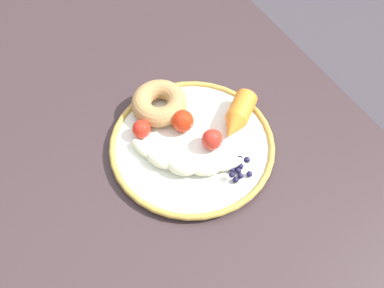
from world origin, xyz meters
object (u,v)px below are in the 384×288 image
(plate, at_px, (192,145))
(donut, at_px, (159,103))
(tomato_far, at_px, (141,129))
(tomato_near, at_px, (182,120))
(blueberry_pile, at_px, (238,169))
(carrot_orange, at_px, (238,116))
(dining_table, at_px, (166,166))
(tomato_mid, at_px, (212,139))
(banana, at_px, (183,163))

(plate, height_order, donut, donut)
(tomato_far, bearing_deg, tomato_near, -105.76)
(plate, distance_m, tomato_far, 0.10)
(blueberry_pile, bearing_deg, carrot_orange, -32.71)
(plate, distance_m, blueberry_pile, 0.10)
(carrot_orange, bearing_deg, tomato_far, 68.27)
(plate, height_order, tomato_near, tomato_near)
(carrot_orange, xyz_separation_m, tomato_far, (0.07, 0.17, -0.00))
(dining_table, height_order, tomato_far, tomato_far)
(carrot_orange, height_order, tomato_far, carrot_orange)
(plate, distance_m, tomato_near, 0.05)
(blueberry_pile, xyz_separation_m, tomato_mid, (0.07, 0.01, 0.01))
(donut, bearing_deg, dining_table, 157.98)
(plate, xyz_separation_m, blueberry_pile, (-0.09, -0.04, 0.01))
(carrot_orange, relative_size, tomato_far, 3.14)
(tomato_near, bearing_deg, carrot_orange, -116.10)
(dining_table, height_order, tomato_near, tomato_near)
(donut, bearing_deg, tomato_mid, -160.56)
(dining_table, xyz_separation_m, banana, (-0.08, 0.00, 0.12))
(carrot_orange, distance_m, tomato_mid, 0.07)
(blueberry_pile, bearing_deg, banana, 54.93)
(carrot_orange, bearing_deg, donut, 47.10)
(dining_table, relative_size, plate, 4.00)
(dining_table, distance_m, donut, 0.14)
(donut, bearing_deg, tomato_near, -163.27)
(plate, bearing_deg, dining_table, 42.58)
(tomato_far, bearing_deg, tomato_mid, -130.80)
(banana, height_order, blueberry_pile, banana)
(blueberry_pile, bearing_deg, dining_table, 30.85)
(plate, relative_size, banana, 1.91)
(banana, xyz_separation_m, tomato_near, (0.08, -0.04, 0.01))
(blueberry_pile, height_order, tomato_near, tomato_near)
(carrot_orange, bearing_deg, banana, 103.84)
(plate, bearing_deg, tomato_mid, -124.38)
(plate, distance_m, banana, 0.05)
(banana, bearing_deg, tomato_far, 17.32)
(tomato_mid, bearing_deg, blueberry_pile, -171.31)
(tomato_near, bearing_deg, donut, 16.73)
(dining_table, xyz_separation_m, donut, (0.06, -0.02, 0.12))
(donut, xyz_separation_m, tomato_mid, (-0.12, -0.04, 0.00))
(banana, distance_m, carrot_orange, 0.14)
(banana, height_order, tomato_near, tomato_near)
(plate, bearing_deg, donut, 7.31)
(carrot_orange, xyz_separation_m, tomato_near, (0.05, 0.09, -0.00))
(carrot_orange, relative_size, blueberry_pile, 2.15)
(plate, relative_size, tomato_mid, 7.92)
(dining_table, bearing_deg, banana, 179.61)
(tomato_near, bearing_deg, blueberry_pile, -164.80)
(tomato_mid, bearing_deg, carrot_orange, -74.16)
(dining_table, xyz_separation_m, carrot_orange, (-0.04, -0.14, 0.13))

